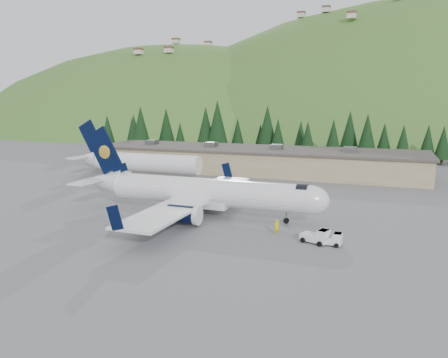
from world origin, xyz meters
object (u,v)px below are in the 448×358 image
baggage_tug_a (332,239)px  airliner (201,193)px  baggage_tug_b (317,237)px  terminal_building (254,160)px  ramp_worker (277,227)px  second_airliner (134,161)px

baggage_tug_a → airliner: bearing=162.0°
baggage_tug_b → baggage_tug_a: bearing=15.8°
terminal_building → ramp_worker: terminal_building is taller
terminal_building → ramp_worker: bearing=-70.1°
second_airliner → baggage_tug_a: 50.69m
second_airliner → ramp_worker: second_airliner is taller
airliner → baggage_tug_a: (17.89, -6.57, -2.48)m
baggage_tug_a → ramp_worker: ramp_worker is taller
second_airliner → ramp_worker: (35.43, -26.90, -2.43)m
second_airliner → terminal_building: 25.55m
baggage_tug_a → terminal_building: (-21.87, 44.57, 2.00)m
ramp_worker → terminal_building: bearing=-111.7°
airliner → ramp_worker: (11.53, -4.90, -2.21)m
second_airliner → baggage_tug_b: bearing=-35.3°
baggage_tug_a → baggage_tug_b: 1.53m
second_airliner → terminal_building: size_ratio=0.39×
baggage_tug_a → ramp_worker: size_ratio=1.49×
airliner → second_airliner: (-23.90, 22.00, 0.22)m
baggage_tug_a → terminal_building: bearing=118.3°
baggage_tug_a → terminal_building: terminal_building is taller
airliner → baggage_tug_b: size_ratio=10.48×
baggage_tug_a → ramp_worker: 6.58m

